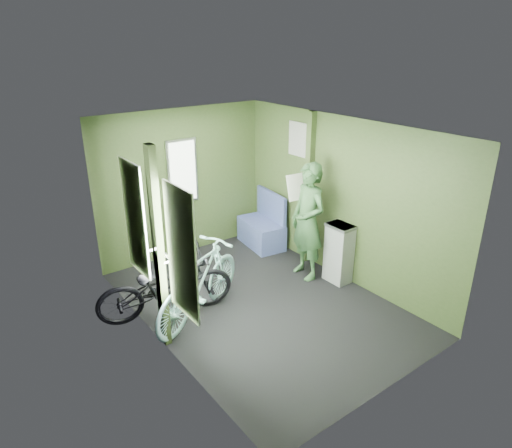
{
  "coord_description": "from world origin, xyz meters",
  "views": [
    {
      "loc": [
        -3.14,
        -4.09,
        3.25
      ],
      "look_at": [
        0.0,
        0.1,
        1.1
      ],
      "focal_mm": 32.0,
      "sensor_mm": 36.0,
      "label": 1
    }
  ],
  "objects_px": {
    "bicycle_black": "(169,316)",
    "waste_box": "(339,253)",
    "bench_seat": "(262,230)",
    "bicycle_mint": "(202,317)",
    "passenger": "(308,222)"
  },
  "relations": [
    {
      "from": "bicycle_mint",
      "to": "bench_seat",
      "type": "height_order",
      "value": "bench_seat"
    },
    {
      "from": "bicycle_black",
      "to": "waste_box",
      "type": "distance_m",
      "value": 2.49
    },
    {
      "from": "passenger",
      "to": "bicycle_black",
      "type": "bearing_deg",
      "value": -90.04
    },
    {
      "from": "bicycle_black",
      "to": "passenger",
      "type": "height_order",
      "value": "passenger"
    },
    {
      "from": "bicycle_black",
      "to": "bicycle_mint",
      "type": "relative_size",
      "value": 1.02
    },
    {
      "from": "passenger",
      "to": "bench_seat",
      "type": "bearing_deg",
      "value": 179.58
    },
    {
      "from": "bicycle_mint",
      "to": "passenger",
      "type": "height_order",
      "value": "passenger"
    },
    {
      "from": "bicycle_black",
      "to": "bench_seat",
      "type": "xyz_separation_m",
      "value": [
        2.25,
        1.0,
        0.27
      ]
    },
    {
      "from": "bicycle_black",
      "to": "passenger",
      "type": "bearing_deg",
      "value": -82.02
    },
    {
      "from": "bench_seat",
      "to": "bicycle_mint",
      "type": "bearing_deg",
      "value": -139.16
    },
    {
      "from": "waste_box",
      "to": "bench_seat",
      "type": "distance_m",
      "value": 1.63
    },
    {
      "from": "bicycle_black",
      "to": "bicycle_mint",
      "type": "height_order",
      "value": "bicycle_mint"
    },
    {
      "from": "bicycle_mint",
      "to": "passenger",
      "type": "relative_size",
      "value": 0.98
    },
    {
      "from": "bench_seat",
      "to": "passenger",
      "type": "bearing_deg",
      "value": -88.87
    },
    {
      "from": "bicycle_black",
      "to": "passenger",
      "type": "xyz_separation_m",
      "value": [
        2.11,
        -0.23,
        0.85
      ]
    }
  ]
}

